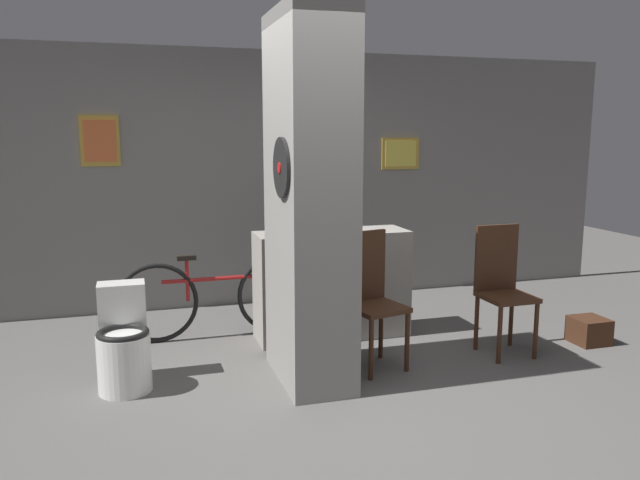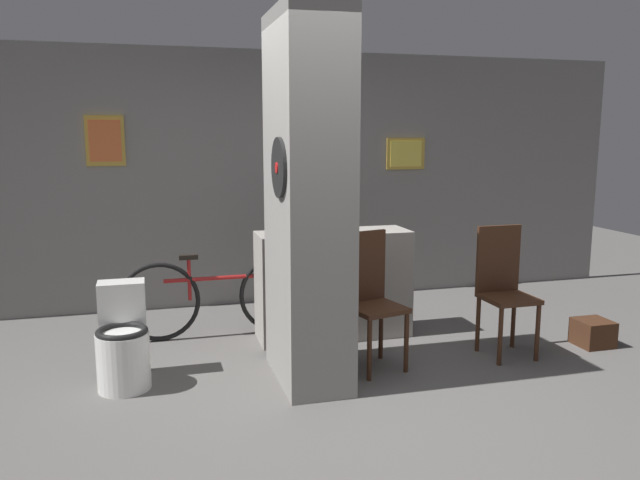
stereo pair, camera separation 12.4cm
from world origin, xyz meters
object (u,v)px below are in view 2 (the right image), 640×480
(toilet, at_px, (123,344))
(chair_by_doorway, at_px, (504,285))
(chair_near_pillar, at_px, (370,295))
(bottle_tall, at_px, (324,220))
(bicycle, at_px, (220,296))

(toilet, bearing_deg, chair_by_doorway, -2.28)
(chair_near_pillar, xyz_separation_m, bottle_tall, (-0.17, 0.70, 0.48))
(bottle_tall, bearing_deg, toilet, -160.02)
(toilet, relative_size, chair_near_pillar, 0.69)
(bottle_tall, bearing_deg, bicycle, 159.37)
(toilet, relative_size, bicycle, 0.42)
(bicycle, distance_m, bottle_tall, 1.14)
(toilet, height_order, bottle_tall, bottle_tall)
(chair_by_doorway, bearing_deg, chair_near_pillar, 178.56)
(toilet, bearing_deg, bicycle, 49.37)
(toilet, distance_m, bicycle, 1.21)
(toilet, relative_size, bottle_tall, 2.40)
(chair_by_doorway, height_order, bottle_tall, bottle_tall)
(chair_near_pillar, relative_size, bicycle, 0.60)
(chair_by_doorway, distance_m, bicycle, 2.40)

